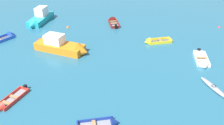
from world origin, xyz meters
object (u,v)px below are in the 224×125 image
(mooring_buoy_between_boats_right, at_px, (219,28))
(rowboat_white_foreground_center, at_px, (203,63))
(mooring_buoy_near_foreground, at_px, (40,39))
(rowboat_yellow_near_camera, at_px, (152,42))
(kayak_grey_far_back, at_px, (214,87))
(motor_launch_orange_far_left, at_px, (63,46))
(mooring_buoy_between_boats_left, at_px, (68,28))
(rowboat_blue_back_row_left, at_px, (8,37))
(rowboat_red_midfield_right, at_px, (5,104))
(motor_launch_turquoise_outer_right, at_px, (39,18))
(rowboat_maroon_back_row_center, at_px, (113,21))
(rowboat_deep_blue_outer_left, at_px, (107,124))

(mooring_buoy_between_boats_right, bearing_deg, rowboat_white_foreground_center, -115.25)
(mooring_buoy_near_foreground, bearing_deg, rowboat_yellow_near_camera, 0.16)
(rowboat_white_foreground_center, xyz_separation_m, kayak_grey_far_back, (-0.18, -4.47, 0.00))
(rowboat_white_foreground_center, xyz_separation_m, motor_launch_orange_far_left, (-16.23, 1.85, 0.50))
(rowboat_white_foreground_center, relative_size, motor_launch_orange_far_left, 0.57)
(rowboat_white_foreground_center, distance_m, mooring_buoy_near_foreground, 21.02)
(kayak_grey_far_back, height_order, mooring_buoy_between_boats_left, kayak_grey_far_back)
(rowboat_blue_back_row_left, height_order, mooring_buoy_between_boats_right, rowboat_blue_back_row_left)
(rowboat_red_midfield_right, bearing_deg, rowboat_yellow_near_camera, 44.83)
(rowboat_yellow_near_camera, relative_size, mooring_buoy_near_foreground, 12.86)
(motor_launch_turquoise_outer_right, bearing_deg, mooring_buoy_between_boats_left, -19.58)
(rowboat_maroon_back_row_center, bearing_deg, motor_launch_turquoise_outer_right, -175.65)
(rowboat_yellow_near_camera, relative_size, rowboat_white_foreground_center, 0.95)
(motor_launch_orange_far_left, bearing_deg, rowboat_white_foreground_center, -6.51)
(motor_launch_turquoise_outer_right, bearing_deg, mooring_buoy_near_foreground, -70.90)
(kayak_grey_far_back, distance_m, motor_launch_turquoise_outer_right, 27.29)
(kayak_grey_far_back, height_order, rowboat_blue_back_row_left, rowboat_blue_back_row_left)
(mooring_buoy_between_boats_right, relative_size, mooring_buoy_near_foreground, 1.32)
(rowboat_yellow_near_camera, distance_m, mooring_buoy_near_foreground, 15.18)
(kayak_grey_far_back, height_order, rowboat_deep_blue_outer_left, rowboat_deep_blue_outer_left)
(rowboat_yellow_near_camera, xyz_separation_m, rowboat_deep_blue_outer_left, (-4.54, -14.95, -0.01))
(motor_launch_turquoise_outer_right, distance_m, mooring_buoy_between_boats_left, 5.30)
(rowboat_white_foreground_center, bearing_deg, rowboat_blue_back_row_left, 168.41)
(mooring_buoy_between_boats_left, bearing_deg, mooring_buoy_near_foreground, -122.71)
(mooring_buoy_near_foreground, bearing_deg, mooring_buoy_between_boats_left, 57.29)
(rowboat_blue_back_row_left, distance_m, mooring_buoy_between_boats_right, 30.78)
(motor_launch_orange_far_left, xyz_separation_m, mooring_buoy_near_foreground, (-4.18, 3.18, -0.67))
(rowboat_white_foreground_center, bearing_deg, motor_launch_orange_far_left, 173.49)
(mooring_buoy_between_boats_left, bearing_deg, rowboat_blue_back_row_left, -149.33)
(kayak_grey_far_back, distance_m, motor_launch_orange_far_left, 17.26)
(rowboat_red_midfield_right, xyz_separation_m, mooring_buoy_between_boats_right, (23.94, 19.50, -0.15))
(motor_launch_orange_far_left, bearing_deg, rowboat_deep_blue_outer_left, -61.14)
(kayak_grey_far_back, height_order, mooring_buoy_near_foreground, kayak_grey_far_back)
(rowboat_yellow_near_camera, bearing_deg, kayak_grey_far_back, -62.11)
(kayak_grey_far_back, bearing_deg, rowboat_red_midfield_right, -168.38)
(mooring_buoy_between_boats_left, bearing_deg, rowboat_yellow_near_camera, -19.37)
(kayak_grey_far_back, relative_size, motor_launch_orange_far_left, 0.50)
(rowboat_yellow_near_camera, distance_m, mooring_buoy_between_boats_left, 13.10)
(mooring_buoy_between_boats_left, bearing_deg, rowboat_red_midfield_right, -93.44)
(motor_launch_turquoise_outer_right, height_order, mooring_buoy_between_boats_left, motor_launch_turquoise_outer_right)
(motor_launch_orange_far_left, distance_m, rowboat_red_midfield_right, 10.42)
(motor_launch_turquoise_outer_right, xyz_separation_m, rowboat_deep_blue_outer_left, (12.77, -21.05, -0.54))
(motor_launch_turquoise_outer_right, bearing_deg, rowboat_red_midfield_right, -78.70)
(rowboat_red_midfield_right, height_order, mooring_buoy_near_foreground, rowboat_red_midfield_right)
(rowboat_blue_back_row_left, xyz_separation_m, mooring_buoy_near_foreground, (4.47, -0.07, -0.18))
(kayak_grey_far_back, bearing_deg, rowboat_deep_blue_outer_left, -150.61)
(mooring_buoy_between_boats_right, bearing_deg, motor_launch_orange_far_left, -156.46)
(rowboat_white_foreground_center, bearing_deg, motor_launch_turquoise_outer_right, 153.61)
(rowboat_deep_blue_outer_left, distance_m, mooring_buoy_near_foreground, 18.31)
(rowboat_maroon_back_row_center, distance_m, mooring_buoy_near_foreground, 11.80)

